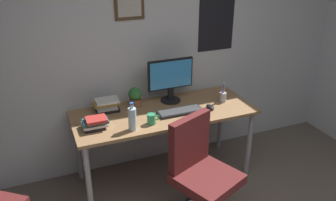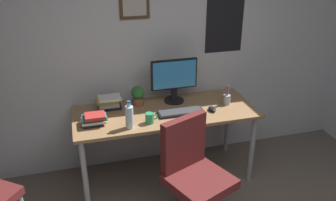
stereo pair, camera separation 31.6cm
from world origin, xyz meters
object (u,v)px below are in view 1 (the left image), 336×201
(monitor, at_px, (171,78))
(book_stack_left, at_px, (106,106))
(coffee_mug_near, at_px, (152,119))
(potted_plant, at_px, (135,96))
(office_chair, at_px, (200,168))
(computer_mouse, at_px, (210,107))
(water_bottle, at_px, (132,119))
(pen_cup, at_px, (223,97))
(book_stack_right, at_px, (95,123))
(keyboard, at_px, (180,111))

(monitor, relative_size, book_stack_left, 1.99)
(coffee_mug_near, bearing_deg, monitor, 49.06)
(monitor, height_order, potted_plant, monitor)
(monitor, xyz_separation_m, book_stack_left, (-0.64, 0.01, -0.18))
(office_chair, relative_size, potted_plant, 4.87)
(potted_plant, relative_size, book_stack_left, 0.84)
(monitor, distance_m, computer_mouse, 0.48)
(office_chair, distance_m, monitor, 0.98)
(computer_mouse, height_order, water_bottle, water_bottle)
(monitor, bearing_deg, pen_cup, -23.73)
(pen_cup, bearing_deg, monitor, 156.27)
(office_chair, distance_m, book_stack_left, 1.07)
(monitor, relative_size, computer_mouse, 4.18)
(office_chair, relative_size, monitor, 2.07)
(monitor, height_order, pen_cup, monitor)
(book_stack_left, distance_m, book_stack_right, 0.34)
(book_stack_left, bearing_deg, computer_mouse, -19.19)
(office_chair, bearing_deg, potted_plant, 106.92)
(potted_plant, bearing_deg, office_chair, -73.08)
(water_bottle, xyz_separation_m, book_stack_left, (-0.12, 0.44, -0.05))
(book_stack_left, bearing_deg, monitor, -1.08)
(water_bottle, xyz_separation_m, coffee_mug_near, (0.19, 0.04, -0.06))
(potted_plant, relative_size, pen_cup, 0.98)
(monitor, bearing_deg, potted_plant, 177.89)
(book_stack_left, bearing_deg, coffee_mug_near, -52.37)
(water_bottle, relative_size, book_stack_left, 1.09)
(keyboard, relative_size, book_stack_left, 1.86)
(office_chair, height_order, water_bottle, water_bottle)
(keyboard, height_order, book_stack_right, book_stack_right)
(office_chair, distance_m, potted_plant, 0.97)
(water_bottle, relative_size, coffee_mug_near, 2.24)
(monitor, bearing_deg, computer_mouse, -47.66)
(keyboard, distance_m, coffee_mug_near, 0.34)
(office_chair, relative_size, coffee_mug_near, 8.42)
(water_bottle, relative_size, pen_cup, 1.26)
(keyboard, bearing_deg, pen_cup, 8.39)
(pen_cup, xyz_separation_m, book_stack_right, (-1.29, -0.07, -0.00))
(computer_mouse, distance_m, potted_plant, 0.73)
(pen_cup, bearing_deg, book_stack_right, -176.84)
(keyboard, bearing_deg, potted_plant, 139.43)
(keyboard, xyz_separation_m, computer_mouse, (0.30, -0.03, 0.01))
(water_bottle, xyz_separation_m, pen_cup, (1.00, 0.22, -0.05))
(water_bottle, xyz_separation_m, potted_plant, (0.16, 0.44, -0.00))
(computer_mouse, xyz_separation_m, coffee_mug_near, (-0.62, -0.08, 0.03))
(potted_plant, xyz_separation_m, book_stack_left, (-0.28, -0.00, -0.05))
(computer_mouse, xyz_separation_m, potted_plant, (-0.65, 0.32, 0.09))
(book_stack_left, bearing_deg, book_stack_right, -119.31)
(monitor, distance_m, pen_cup, 0.55)
(water_bottle, height_order, book_stack_left, water_bottle)
(monitor, distance_m, water_bottle, 0.69)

